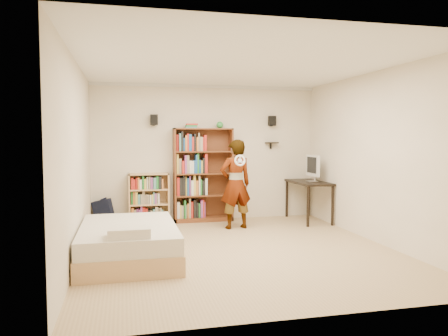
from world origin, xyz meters
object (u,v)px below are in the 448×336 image
Objects in this scene: tall_bookshelf at (203,175)px; daybed at (129,238)px; computer_desk at (308,201)px; person at (236,184)px; low_bookshelf at (149,198)px.

tall_bookshelf reaches higher than daybed.
computer_desk is 1.69m from person.
daybed is at bearing -121.21° from tall_bookshelf.
tall_bookshelf is 1.15m from low_bookshelf.
low_bookshelf is (-1.06, 0.02, -0.44)m from tall_bookshelf.
daybed is at bearing -150.63° from computer_desk.
tall_bookshelf is 0.93× the size of daybed.
low_bookshelf reaches higher than daybed.
low_bookshelf is at bearing -37.16° from person.
daybed is at bearing 32.28° from person.
daybed is 2.57m from person.
computer_desk reaches higher than daybed.
computer_desk is 0.58× the size of daybed.
computer_desk is (3.11, -0.49, -0.09)m from low_bookshelf.
low_bookshelf is 1.77m from person.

